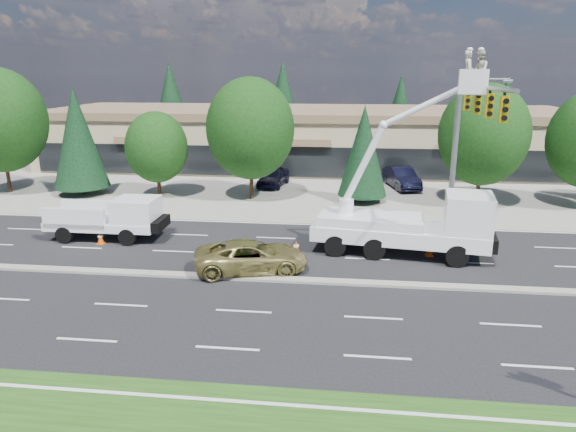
# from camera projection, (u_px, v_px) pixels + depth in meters

# --- Properties ---
(ground) EXTENTS (140.00, 140.00, 0.00)m
(ground) POSITION_uv_depth(u_px,v_px,m) (258.00, 280.00, 23.03)
(ground) COLOR black
(ground) RESTS_ON ground
(concrete_apron) EXTENTS (140.00, 22.00, 0.01)m
(concrete_apron) POSITION_uv_depth(u_px,v_px,m) (299.00, 185.00, 42.16)
(concrete_apron) COLOR gray
(concrete_apron) RESTS_ON ground
(road_median) EXTENTS (120.00, 0.55, 0.12)m
(road_median) POSITION_uv_depth(u_px,v_px,m) (258.00, 278.00, 23.02)
(road_median) COLOR gray
(road_median) RESTS_ON ground
(strip_mall) EXTENTS (50.40, 15.40, 5.50)m
(strip_mall) POSITION_uv_depth(u_px,v_px,m) (308.00, 136.00, 50.93)
(strip_mall) COLOR tan
(strip_mall) RESTS_ON ground
(tree_front_a) EXTENTS (6.76, 6.76, 9.38)m
(tree_front_a) POSITION_uv_depth(u_px,v_px,m) (0.00, 120.00, 38.26)
(tree_front_a) COLOR #332114
(tree_front_a) RESTS_ON ground
(tree_front_b) EXTENTS (4.05, 4.05, 7.99)m
(tree_front_b) POSITION_uv_depth(u_px,v_px,m) (78.00, 138.00, 37.94)
(tree_front_b) COLOR #332114
(tree_front_b) RESTS_ON ground
(tree_front_c) EXTENTS (4.52, 4.52, 6.28)m
(tree_front_c) POSITION_uv_depth(u_px,v_px,m) (157.00, 147.00, 37.46)
(tree_front_c) COLOR #332114
(tree_front_c) RESTS_ON ground
(tree_front_d) EXTENTS (6.27, 6.27, 8.71)m
(tree_front_d) POSITION_uv_depth(u_px,v_px,m) (250.00, 129.00, 36.32)
(tree_front_d) COLOR #332114
(tree_front_d) RESTS_ON ground
(tree_front_e) EXTENTS (3.46, 3.46, 6.82)m
(tree_front_e) POSITION_uv_depth(u_px,v_px,m) (363.00, 151.00, 35.84)
(tree_front_e) COLOR #332114
(tree_front_e) RESTS_ON ground
(tree_front_f) EXTENTS (6.01, 6.01, 8.34)m
(tree_front_f) POSITION_uv_depth(u_px,v_px,m) (484.00, 135.00, 34.64)
(tree_front_f) COLOR #332114
(tree_front_f) RESTS_ON ground
(tree_back_a) EXTENTS (5.17, 5.17, 10.19)m
(tree_back_a) POSITION_uv_depth(u_px,v_px,m) (171.00, 101.00, 63.66)
(tree_back_a) COLOR #332114
(tree_back_a) RESTS_ON ground
(tree_back_b) EXTENTS (5.21, 5.21, 10.27)m
(tree_back_b) POSITION_uv_depth(u_px,v_px,m) (283.00, 101.00, 62.13)
(tree_back_b) COLOR #332114
(tree_back_b) RESTS_ON ground
(tree_back_c) EXTENTS (4.39, 4.39, 8.66)m
(tree_back_c) POSITION_uv_depth(u_px,v_px,m) (400.00, 110.00, 60.85)
(tree_back_c) COLOR #332114
(tree_back_c) RESTS_ON ground
(tree_back_d) EXTENTS (4.38, 4.38, 8.63)m
(tree_back_d) POSITION_uv_depth(u_px,v_px,m) (505.00, 111.00, 59.56)
(tree_back_d) COLOR #332114
(tree_back_d) RESTS_ON ground
(signal_mast) EXTENTS (2.76, 10.16, 9.00)m
(signal_mast) POSITION_uv_depth(u_px,v_px,m) (466.00, 130.00, 27.04)
(signal_mast) COLOR gray
(signal_mast) RESTS_ON ground
(utility_pickup) EXTENTS (6.11, 2.46, 2.34)m
(utility_pickup) POSITION_uv_depth(u_px,v_px,m) (112.00, 222.00, 28.43)
(utility_pickup) COLOR white
(utility_pickup) RESTS_ON ground
(bucket_truck) EXTENTS (9.15, 3.83, 10.05)m
(bucket_truck) POSITION_uv_depth(u_px,v_px,m) (418.00, 214.00, 25.52)
(bucket_truck) COLOR white
(bucket_truck) RESTS_ON ground
(traffic_cone_a) EXTENTS (0.40, 0.40, 0.70)m
(traffic_cone_a) POSITION_uv_depth(u_px,v_px,m) (100.00, 238.00, 27.75)
(traffic_cone_a) COLOR #E04E07
(traffic_cone_a) RESTS_ON ground
(traffic_cone_b) EXTENTS (0.40, 0.40, 0.70)m
(traffic_cone_b) POSITION_uv_depth(u_px,v_px,m) (232.00, 245.00, 26.55)
(traffic_cone_b) COLOR #E04E07
(traffic_cone_b) RESTS_ON ground
(traffic_cone_c) EXTENTS (0.40, 0.40, 0.70)m
(traffic_cone_c) POSITION_uv_depth(u_px,v_px,m) (296.00, 247.00, 26.22)
(traffic_cone_c) COLOR #E04E07
(traffic_cone_c) RESTS_ON ground
(traffic_cone_d) EXTENTS (0.40, 0.40, 0.70)m
(traffic_cone_d) POSITION_uv_depth(u_px,v_px,m) (430.00, 249.00, 25.90)
(traffic_cone_d) COLOR #E04E07
(traffic_cone_d) RESTS_ON ground
(minivan) EXTENTS (5.65, 3.63, 1.45)m
(minivan) POSITION_uv_depth(u_px,v_px,m) (252.00, 256.00, 23.82)
(minivan) COLOR #9C904B
(minivan) RESTS_ON ground
(parked_car_west) EXTENTS (2.48, 4.77, 1.55)m
(parked_car_west) POSITION_uv_depth(u_px,v_px,m) (274.00, 177.00, 41.59)
(parked_car_west) COLOR black
(parked_car_west) RESTS_ON ground
(parked_car_east) EXTENTS (2.85, 5.27, 1.65)m
(parked_car_east) POSITION_uv_depth(u_px,v_px,m) (402.00, 178.00, 40.95)
(parked_car_east) COLOR black
(parked_car_east) RESTS_ON ground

